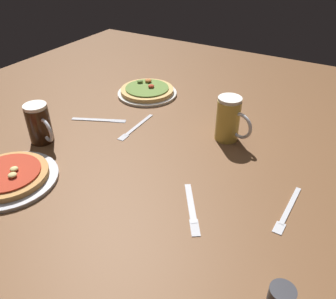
{
  "coord_description": "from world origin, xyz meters",
  "views": [
    {
      "loc": [
        0.49,
        -0.84,
        0.67
      ],
      "look_at": [
        0.0,
        0.0,
        0.02
      ],
      "focal_mm": 36.64,
      "sensor_mm": 36.0,
      "label": 1
    }
  ],
  "objects_px": {
    "pizza_plate_near": "(9,177)",
    "ramekin_sauce": "(282,295)",
    "pizza_plate_far": "(147,91)",
    "beer_mug_dark": "(229,119)",
    "fork_left": "(136,127)",
    "beer_mug_amber": "(39,124)",
    "knife_spare": "(99,120)",
    "fork_spare": "(288,210)",
    "knife_right": "(192,208)"
  },
  "relations": [
    {
      "from": "pizza_plate_near",
      "to": "knife_right",
      "type": "height_order",
      "value": "pizza_plate_near"
    },
    {
      "from": "fork_left",
      "to": "beer_mug_amber",
      "type": "bearing_deg",
      "value": -133.34
    },
    {
      "from": "pizza_plate_far",
      "to": "fork_left",
      "type": "height_order",
      "value": "pizza_plate_far"
    },
    {
      "from": "ramekin_sauce",
      "to": "fork_spare",
      "type": "xyz_separation_m",
      "value": [
        -0.05,
        0.28,
        -0.02
      ]
    },
    {
      "from": "pizza_plate_far",
      "to": "pizza_plate_near",
      "type": "bearing_deg",
      "value": -91.69
    },
    {
      "from": "pizza_plate_near",
      "to": "fork_spare",
      "type": "xyz_separation_m",
      "value": [
        0.78,
        0.3,
        -0.01
      ]
    },
    {
      "from": "ramekin_sauce",
      "to": "knife_right",
      "type": "relative_size",
      "value": 0.31
    },
    {
      "from": "pizza_plate_far",
      "to": "knife_right",
      "type": "bearing_deg",
      "value": -47.8
    },
    {
      "from": "pizza_plate_far",
      "to": "fork_left",
      "type": "relative_size",
      "value": 1.22
    },
    {
      "from": "beer_mug_dark",
      "to": "knife_right",
      "type": "relative_size",
      "value": 0.9
    },
    {
      "from": "beer_mug_amber",
      "to": "fork_left",
      "type": "xyz_separation_m",
      "value": [
        0.24,
        0.25,
        -0.07
      ]
    },
    {
      "from": "ramekin_sauce",
      "to": "knife_spare",
      "type": "bearing_deg",
      "value": 153.33
    },
    {
      "from": "beer_mug_dark",
      "to": "knife_spare",
      "type": "distance_m",
      "value": 0.52
    },
    {
      "from": "fork_left",
      "to": "knife_right",
      "type": "relative_size",
      "value": 1.22
    },
    {
      "from": "ramekin_sauce",
      "to": "knife_spare",
      "type": "distance_m",
      "value": 0.94
    },
    {
      "from": "pizza_plate_far",
      "to": "fork_spare",
      "type": "relative_size",
      "value": 1.28
    },
    {
      "from": "fork_left",
      "to": "pizza_plate_near",
      "type": "bearing_deg",
      "value": -107.79
    },
    {
      "from": "beer_mug_amber",
      "to": "fork_left",
      "type": "bearing_deg",
      "value": 46.66
    },
    {
      "from": "beer_mug_dark",
      "to": "ramekin_sauce",
      "type": "relative_size",
      "value": 2.9
    },
    {
      "from": "beer_mug_dark",
      "to": "knife_spare",
      "type": "xyz_separation_m",
      "value": [
        -0.5,
        -0.13,
        -0.08
      ]
    },
    {
      "from": "beer_mug_amber",
      "to": "fork_left",
      "type": "height_order",
      "value": "beer_mug_amber"
    },
    {
      "from": "knife_spare",
      "to": "pizza_plate_far",
      "type": "bearing_deg",
      "value": 83.72
    },
    {
      "from": "beer_mug_dark",
      "to": "beer_mug_amber",
      "type": "distance_m",
      "value": 0.67
    },
    {
      "from": "pizza_plate_far",
      "to": "beer_mug_dark",
      "type": "xyz_separation_m",
      "value": [
        0.46,
        -0.18,
        0.06
      ]
    },
    {
      "from": "pizza_plate_near",
      "to": "knife_right",
      "type": "distance_m",
      "value": 0.57
    },
    {
      "from": "beer_mug_dark",
      "to": "knife_spare",
      "type": "height_order",
      "value": "beer_mug_dark"
    },
    {
      "from": "pizza_plate_near",
      "to": "fork_left",
      "type": "xyz_separation_m",
      "value": [
        0.15,
        0.47,
        -0.01
      ]
    },
    {
      "from": "pizza_plate_near",
      "to": "pizza_plate_far",
      "type": "bearing_deg",
      "value": 88.31
    },
    {
      "from": "beer_mug_amber",
      "to": "ramekin_sauce",
      "type": "distance_m",
      "value": 0.94
    },
    {
      "from": "knife_spare",
      "to": "fork_spare",
      "type": "bearing_deg",
      "value": -10.18
    },
    {
      "from": "pizza_plate_near",
      "to": "fork_spare",
      "type": "bearing_deg",
      "value": 21.1
    },
    {
      "from": "pizza_plate_far",
      "to": "beer_mug_dark",
      "type": "bearing_deg",
      "value": -20.85
    },
    {
      "from": "fork_left",
      "to": "fork_spare",
      "type": "relative_size",
      "value": 1.06
    },
    {
      "from": "knife_right",
      "to": "knife_spare",
      "type": "height_order",
      "value": "same"
    },
    {
      "from": "ramekin_sauce",
      "to": "fork_left",
      "type": "distance_m",
      "value": 0.81
    },
    {
      "from": "pizza_plate_far",
      "to": "knife_spare",
      "type": "relative_size",
      "value": 1.3
    },
    {
      "from": "fork_left",
      "to": "knife_spare",
      "type": "height_order",
      "value": "same"
    },
    {
      "from": "ramekin_sauce",
      "to": "fork_spare",
      "type": "relative_size",
      "value": 0.27
    },
    {
      "from": "beer_mug_dark",
      "to": "fork_left",
      "type": "relative_size",
      "value": 0.74
    },
    {
      "from": "fork_left",
      "to": "knife_spare",
      "type": "xyz_separation_m",
      "value": [
        -0.16,
        -0.03,
        -0.0
      ]
    },
    {
      "from": "knife_right",
      "to": "fork_spare",
      "type": "relative_size",
      "value": 0.87
    },
    {
      "from": "ramekin_sauce",
      "to": "knife_right",
      "type": "height_order",
      "value": "ramekin_sauce"
    },
    {
      "from": "beer_mug_dark",
      "to": "fork_spare",
      "type": "relative_size",
      "value": 0.78
    },
    {
      "from": "pizza_plate_far",
      "to": "knife_spare",
      "type": "height_order",
      "value": "pizza_plate_far"
    },
    {
      "from": "ramekin_sauce",
      "to": "knife_right",
      "type": "distance_m",
      "value": 0.33
    },
    {
      "from": "pizza_plate_near",
      "to": "beer_mug_amber",
      "type": "height_order",
      "value": "beer_mug_amber"
    },
    {
      "from": "pizza_plate_far",
      "to": "beer_mug_dark",
      "type": "distance_m",
      "value": 0.5
    },
    {
      "from": "pizza_plate_far",
      "to": "beer_mug_dark",
      "type": "relative_size",
      "value": 1.65
    },
    {
      "from": "pizza_plate_far",
      "to": "knife_right",
      "type": "distance_m",
      "value": 0.77
    },
    {
      "from": "pizza_plate_near",
      "to": "ramekin_sauce",
      "type": "xyz_separation_m",
      "value": [
        0.83,
        0.02,
        0.0
      ]
    }
  ]
}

